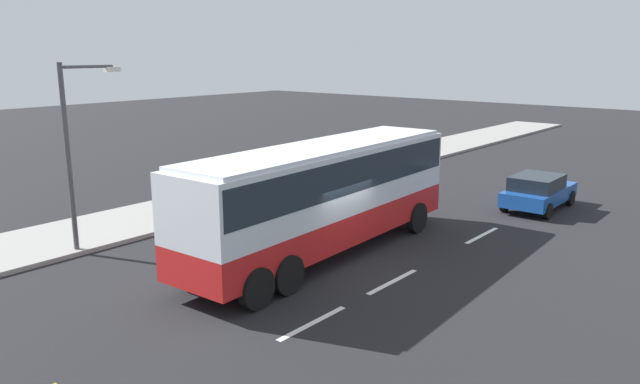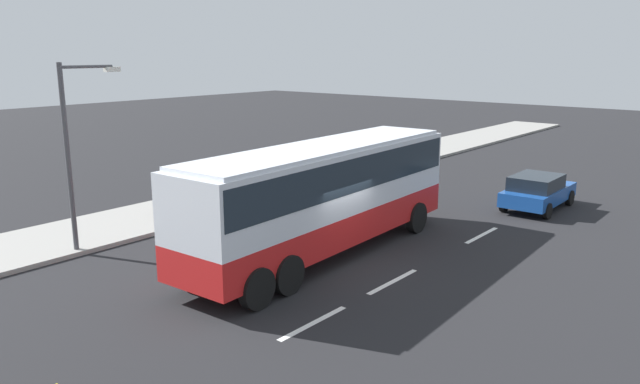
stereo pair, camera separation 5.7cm
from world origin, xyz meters
name	(u,v)px [view 2 (the right image)]	position (x,y,z in m)	size (l,w,h in m)	color
ground_plane	(334,262)	(0.00, 0.00, 0.00)	(120.00, 120.00, 0.00)	black
sidewalk_curb	(165,214)	(0.00, 8.57, 0.07)	(80.00, 4.00, 0.15)	gray
lane_centreline	(347,305)	(-2.35, -2.30, 0.00)	(30.64, 0.16, 0.01)	white
coach_bus	(324,188)	(0.37, 0.69, 2.20)	(11.26, 3.05, 3.55)	red
car_blue_saloon	(538,191)	(10.47, -2.42, 0.77)	(4.12, 1.98, 1.45)	#194799
pedestrian_near_curb	(157,192)	(-0.26, 8.61, 1.01)	(0.32, 0.32, 1.51)	black
street_lamp	(74,141)	(-4.37, 6.91, 3.64)	(2.09, 0.24, 5.90)	#47474C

